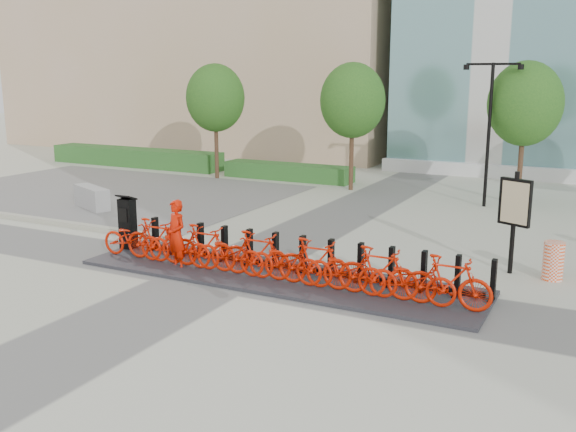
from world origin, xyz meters
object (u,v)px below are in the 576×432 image
at_px(worker_red, 176,235).
at_px(bike_0, 133,239).
at_px(kiosk, 128,222).
at_px(map_sign, 515,207).
at_px(construction_barrel, 553,261).
at_px(jersey_barrier, 92,197).

bearing_deg(worker_red, bike_0, -162.84).
distance_m(kiosk, map_sign, 9.72).
distance_m(bike_0, map_sign, 9.28).
height_order(worker_red, construction_barrel, worker_red).
height_order(kiosk, worker_red, worker_red).
xyz_separation_m(bike_0, jersey_barrier, (-5.63, 4.42, -0.18)).
relative_size(bike_0, kiosk, 1.25).
height_order(bike_0, map_sign, map_sign).
bearing_deg(bike_0, construction_barrel, -71.97).
xyz_separation_m(construction_barrel, map_sign, (-0.94, 0.08, 1.16)).
xyz_separation_m(bike_0, map_sign, (8.65, 3.20, 1.05)).
height_order(construction_barrel, map_sign, map_sign).
xyz_separation_m(kiosk, map_sign, (9.34, 2.58, 0.82)).
xyz_separation_m(worker_red, jersey_barrier, (-7.09, 4.55, -0.47)).
bearing_deg(worker_red, construction_barrel, 43.70).
bearing_deg(construction_barrel, kiosk, -166.34).
bearing_deg(bike_0, jersey_barrier, 51.84).
bearing_deg(construction_barrel, bike_0, -161.97).
relative_size(worker_red, map_sign, 0.70).
bearing_deg(bike_0, worker_red, -94.79).
bearing_deg(jersey_barrier, worker_red, -8.56).
xyz_separation_m(kiosk, construction_barrel, (10.27, 2.50, -0.33)).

